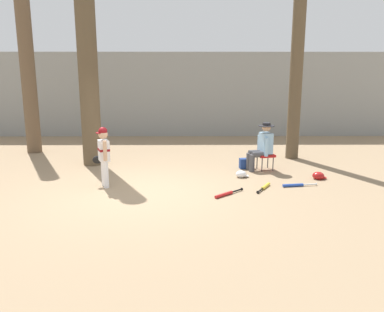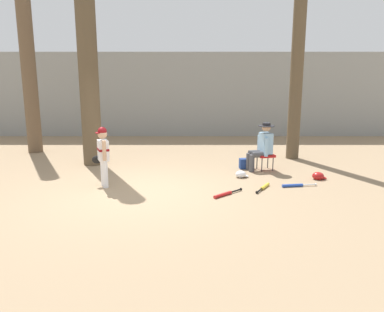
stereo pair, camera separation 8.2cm
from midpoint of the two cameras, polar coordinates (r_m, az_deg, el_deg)
name	(u,v)px [view 1 (the left image)]	position (r m, az deg, el deg)	size (l,w,h in m)	color
ground_plane	(139,193)	(8.14, -8.04, -5.33)	(60.00, 60.00, 0.00)	#937A5B
concrete_back_wall	(162,95)	(15.04, -4.60, 8.96)	(18.00, 0.36, 3.15)	gray
tree_near_player	(89,80)	(10.54, -15.13, 10.68)	(0.84, 0.84, 5.32)	brown
tree_behind_spectator	(296,78)	(11.32, 14.79, 11.02)	(0.48, 0.48, 5.01)	brown
young_ballplayer	(103,153)	(8.52, -13.14, 0.44)	(0.46, 0.55, 1.31)	white
folding_stool	(265,156)	(9.98, 10.46, 0.05)	(0.49, 0.49, 0.41)	red
seated_spectator	(262,145)	(9.88, 10.00, 1.58)	(0.68, 0.54, 1.20)	#47474C
handbag_beside_stool	(246,163)	(10.09, 7.72, -1.08)	(0.34, 0.18, 0.26)	navy
tree_far_left	(28,74)	(12.78, -23.07, 11.02)	(0.63, 0.63, 5.38)	brown
bat_blue_youth	(296,185)	(8.74, 14.70, -4.15)	(0.78, 0.18, 0.07)	#2347AD
bat_red_barrel	(226,194)	(7.89, 4.71, -5.57)	(0.63, 0.58, 0.07)	red
bat_yellow_trainer	(265,187)	(8.47, 10.35, -4.47)	(0.41, 0.65, 0.07)	yellow
batting_helmet_white	(241,174)	(9.25, 6.98, -2.67)	(0.30, 0.23, 0.17)	silver
batting_helmet_red	(318,176)	(9.48, 17.80, -2.78)	(0.32, 0.24, 0.18)	#A81919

